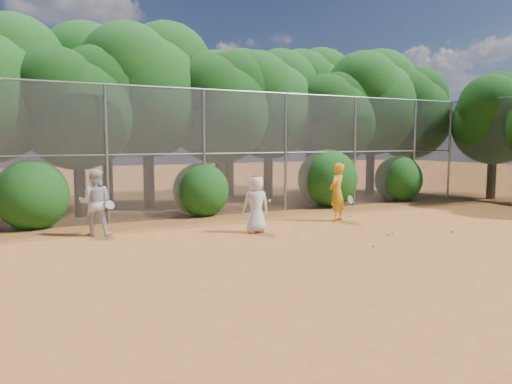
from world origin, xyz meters
TOP-DOWN VIEW (x-y plane):
  - ground at (0.00, 0.00)m, footprint 80.00×80.00m
  - fence_back at (-0.12, 6.00)m, footprint 20.05×0.09m
  - tree_2 at (-4.45, 7.83)m, footprint 3.99×3.47m
  - tree_3 at (-1.94, 8.84)m, footprint 4.89×4.26m
  - tree_4 at (0.55, 8.24)m, footprint 4.19×3.64m
  - tree_5 at (3.06, 9.04)m, footprint 4.51×3.92m
  - tree_6 at (5.55, 8.03)m, footprint 3.86×3.36m
  - tree_7 at (8.06, 8.64)m, footprint 4.77×4.14m
  - tree_8 at (10.05, 8.34)m, footprint 4.25×3.70m
  - tree_10 at (-2.93, 11.05)m, footprint 5.15×4.48m
  - tree_11 at (2.06, 10.64)m, footprint 4.64×4.03m
  - tree_12 at (6.56, 11.24)m, footprint 5.02×4.37m
  - tree_13 at (11.45, 5.03)m, footprint 3.86×3.36m
  - bush_0 at (-6.00, 6.30)m, footprint 2.00×2.00m
  - bush_1 at (-1.00, 6.30)m, footprint 1.80×1.80m
  - bush_2 at (4.00, 6.30)m, footprint 2.20×2.20m
  - bush_3 at (7.50, 6.30)m, footprint 1.90×1.90m
  - player_yellow at (2.17, 3.29)m, footprint 0.89×0.67m
  - player_teen at (-0.87, 2.75)m, footprint 0.77×0.54m
  - player_white at (-4.66, 4.32)m, footprint 0.99×0.89m
  - ball_0 at (2.10, 0.85)m, footprint 0.07×0.07m
  - ball_1 at (3.05, 3.78)m, footprint 0.07×0.07m
  - ball_2 at (1.89, 0.80)m, footprint 0.07×0.07m
  - ball_3 at (3.66, 0.30)m, footprint 0.07×0.07m
  - ball_4 at (0.63, -0.10)m, footprint 0.07×0.07m
  - ball_5 at (2.39, 3.33)m, footprint 0.07×0.07m

SIDE VIEW (x-z plane):
  - ground at x=0.00m, z-range 0.00..0.00m
  - ball_0 at x=2.10m, z-range 0.00..0.07m
  - ball_1 at x=3.05m, z-range 0.00..0.07m
  - ball_2 at x=1.89m, z-range 0.00..0.07m
  - ball_3 at x=3.66m, z-range 0.00..0.07m
  - ball_4 at x=0.63m, z-range 0.00..0.07m
  - ball_5 at x=2.39m, z-range 0.00..0.07m
  - player_teen at x=-0.87m, z-range 0.00..1.52m
  - player_white at x=-4.66m, z-range 0.00..1.68m
  - player_yellow at x=2.17m, z-range 0.00..1.74m
  - bush_1 at x=-1.00m, z-range 0.00..1.80m
  - bush_3 at x=7.50m, z-range 0.00..1.90m
  - bush_0 at x=-6.00m, z-range 0.00..2.00m
  - bush_2 at x=4.00m, z-range 0.00..2.20m
  - fence_back at x=-0.12m, z-range 0.04..4.06m
  - tree_6 at x=5.55m, z-range 0.82..6.11m
  - tree_13 at x=11.45m, z-range 0.82..6.11m
  - tree_2 at x=-4.45m, z-range 0.85..6.32m
  - tree_4 at x=0.55m, z-range 0.89..6.62m
  - tree_8 at x=10.05m, z-range 0.91..6.73m
  - tree_5 at x=3.06m, z-range 0.96..7.13m
  - tree_11 at x=2.06m, z-range 0.99..7.34m
  - tree_7 at x=8.06m, z-range 1.02..7.54m
  - tree_3 at x=-1.94m, z-range 1.04..7.75m
  - tree_12 at x=6.56m, z-range 1.07..7.95m
  - tree_10 at x=-2.93m, z-range 1.10..8.16m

